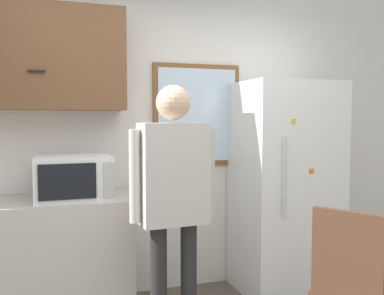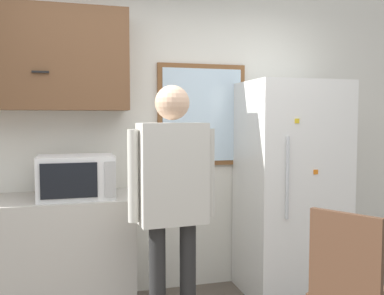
{
  "view_description": "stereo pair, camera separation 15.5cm",
  "coord_description": "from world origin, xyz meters",
  "px_view_note": "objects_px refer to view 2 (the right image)",
  "views": [
    {
      "loc": [
        -0.79,
        -1.83,
        1.5
      ],
      "look_at": [
        0.14,
        0.95,
        1.3
      ],
      "focal_mm": 40.0,
      "sensor_mm": 36.0,
      "label": 1
    },
    {
      "loc": [
        -0.65,
        -1.87,
        1.5
      ],
      "look_at": [
        0.14,
        0.95,
        1.3
      ],
      "focal_mm": 40.0,
      "sensor_mm": 36.0,
      "label": 2
    }
  ],
  "objects_px": {
    "person": "(172,187)",
    "refrigerator": "(290,188)",
    "chair": "(352,286)",
    "microwave": "(76,177)"
  },
  "relations": [
    {
      "from": "person",
      "to": "refrigerator",
      "type": "bearing_deg",
      "value": 21.02
    },
    {
      "from": "refrigerator",
      "to": "chair",
      "type": "distance_m",
      "value": 1.27
    },
    {
      "from": "person",
      "to": "chair",
      "type": "xyz_separation_m",
      "value": [
        0.91,
        -0.65,
        -0.52
      ]
    },
    {
      "from": "person",
      "to": "chair",
      "type": "height_order",
      "value": "person"
    },
    {
      "from": "refrigerator",
      "to": "chair",
      "type": "xyz_separation_m",
      "value": [
        -0.24,
        -1.19,
        -0.37
      ]
    },
    {
      "from": "microwave",
      "to": "person",
      "type": "height_order",
      "value": "person"
    },
    {
      "from": "chair",
      "to": "microwave",
      "type": "bearing_deg",
      "value": 22.15
    },
    {
      "from": "person",
      "to": "chair",
      "type": "distance_m",
      "value": 1.24
    },
    {
      "from": "person",
      "to": "refrigerator",
      "type": "relative_size",
      "value": 0.95
    },
    {
      "from": "microwave",
      "to": "person",
      "type": "relative_size",
      "value": 0.32
    }
  ]
}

